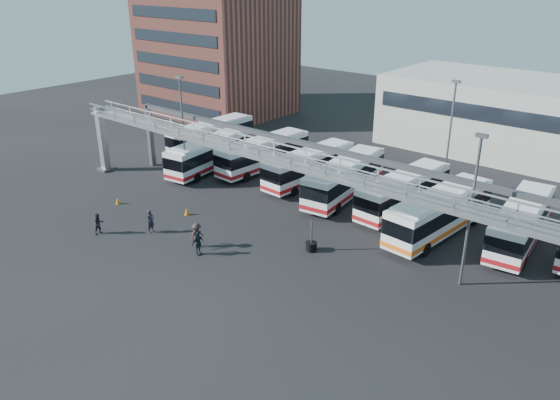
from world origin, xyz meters
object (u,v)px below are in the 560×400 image
Objects in this scene: bus_3 at (309,165)px; bus_5 at (404,191)px; pedestrian_b at (99,224)px; bus_6 at (440,212)px; bus_2 at (263,153)px; tire_stack at (311,246)px; light_pole_mid at (472,204)px; bus_0 at (211,135)px; bus_7 at (521,222)px; bus_1 at (209,153)px; light_pole_left at (183,124)px; pedestrian_a at (151,221)px; bus_4 at (345,177)px; cone_right at (187,211)px; pedestrian_d at (198,243)px; cone_left at (118,201)px; pedestrian_c at (197,235)px.

bus_5 reaches higher than bus_3.
bus_6 is at bearing -44.84° from pedestrian_b.
pedestrian_b is (-0.12, -19.17, -1.01)m from bus_2.
tire_stack is (-5.95, -8.41, -1.53)m from bus_6.
light_pole_mid reaches higher than bus_0.
pedestrian_b is at bearing -156.24° from light_pole_mid.
bus_0 is 0.99× the size of bus_7.
tire_stack is at bearing -119.57° from bus_6.
bus_1 reaches higher than pedestrian_b.
light_pole_left is at bearing -57.15° from bus_0.
bus_4 is at bearing -32.21° from pedestrian_a.
pedestrian_b is at bearing -134.75° from bus_6.
tire_stack is at bearing -70.21° from pedestrian_a.
bus_1 reaches higher than cone_right.
bus_0 is at bearing 26.99° from pedestrian_a.
bus_4 is 9.94m from bus_6.
bus_2 is 5.82m from bus_3.
cone_right is at bearing -101.74° from bus_3.
bus_5 is (20.11, 3.41, -0.00)m from bus_1.
bus_3 is 0.99× the size of bus_5.
light_pole_mid reaches higher than bus_6.
pedestrian_b is 16.61m from tire_stack.
light_pole_left is 5.38× the size of pedestrian_a.
bus_5 is at bearing -24.04° from pedestrian_d.
light_pole_mid reaches higher than cone_left.
light_pole_left and light_pole_mid have the same top height.
bus_6 is 20.49m from cone_right.
bus_4 is at bearing 110.96° from tire_stack.
bus_1 is at bearing 20.27° from pedestrian_b.
tire_stack is (3.85, -10.06, -1.52)m from bus_4.
light_pole_mid is 23.69m from pedestrian_a.
light_pole_left is 9.49m from cone_right.
bus_2 is 10.40m from bus_4.
bus_3 is 5.76× the size of pedestrian_a.
bus_4 is 4.85× the size of tire_stack.
bus_3 is at bearing -176.73° from bus_5.
bus_1 is at bearing -171.77° from bus_6.
cone_left is at bearing -96.51° from bus_1.
bus_5 is at bearing 36.53° from cone_left.
bus_6 reaches higher than cone_left.
bus_4 is 15.94m from pedestrian_d.
bus_7 is at bearing 29.09° from bus_6.
pedestrian_c is (10.88, -8.46, -4.76)m from light_pole_left.
bus_2 reaches higher than bus_7.
bus_0 is 0.99× the size of bus_1.
light_pole_left is at bearing 21.39° from pedestrian_b.
bus_0 is 24.51m from pedestrian_d.
bus_7 is at bearing 43.50° from tire_stack.
light_pole_left is 5.30× the size of pedestrian_c.
light_pole_left is 5.51m from bus_1.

